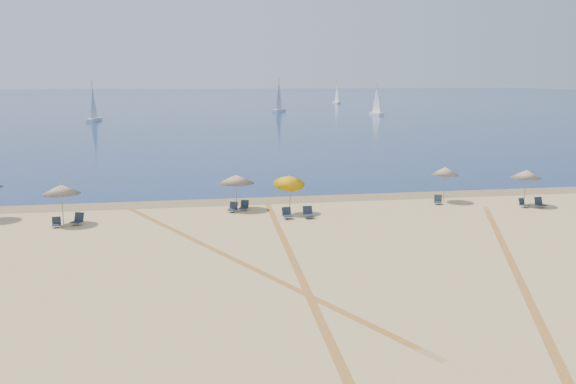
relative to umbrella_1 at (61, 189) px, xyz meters
name	(u,v)px	position (x,y,z in m)	size (l,w,h in m)	color
ground	(395,347)	(13.58, -18.98, -2.10)	(160.00, 160.00, 0.00)	tan
ocean	(199,99)	(13.58, 206.02, -2.09)	(500.00, 500.00, 0.00)	#0C2151
wet_sand	(278,200)	(13.58, 5.02, -2.10)	(500.00, 500.00, 0.00)	olive
umbrella_1	(61,189)	(0.00, 0.00, 0.00)	(2.16, 2.16, 2.44)	gray
umbrella_2	(236,179)	(10.39, 2.29, -0.08)	(2.33, 2.33, 2.36)	gray
umbrella_3	(289,180)	(13.57, 0.49, 0.06)	(1.99, 2.06, 2.74)	gray
umbrella_4	(445,171)	(24.78, 2.32, 0.06)	(1.87, 1.87, 2.51)	gray
umbrella_5	(526,174)	(29.60, 0.22, 0.05)	(2.02, 2.02, 2.49)	gray
chair_1	(56,223)	(-0.26, -0.64, -1.84)	(0.57, 0.64, 0.59)	#1A222C
chair_2	(78,219)	(0.86, -0.21, -1.79)	(0.80, 0.85, 0.70)	#1A222C
chair_3	(233,208)	(10.10, 1.59, -1.82)	(0.74, 0.79, 0.64)	#1A222C
chair_4	(244,206)	(10.87, 2.04, -1.82)	(0.71, 0.76, 0.64)	#1A222C
chair_5	(287,214)	(13.22, -0.77, -1.80)	(0.65, 0.73, 0.68)	#1A222C
chair_6	(308,213)	(14.52, -0.85, -1.79)	(0.65, 0.74, 0.72)	#1A222C
chair_7	(438,200)	(24.06, 1.63, -1.83)	(0.72, 0.76, 0.62)	#1A222C
chair_8	(523,203)	(29.24, -0.26, -1.83)	(0.69, 0.74, 0.61)	#1A222C
chair_9	(540,203)	(30.31, -0.47, -1.80)	(0.63, 0.72, 0.68)	#1A222C
sailboat_0	(279,101)	(30.74, 112.65, 0.42)	(4.17, 5.50, 8.33)	white
sailboat_1	(337,96)	(56.70, 156.38, 0.25)	(1.59, 5.28, 7.78)	white
sailboat_2	(377,105)	(50.66, 96.63, 0.13)	(2.09, 5.09, 7.37)	white
sailboat_3	(93,109)	(-9.93, 86.62, 0.25)	(2.39, 5.39, 7.79)	white
tire_tracks	(335,260)	(13.98, -9.64, -2.10)	(50.09, 43.94, 0.00)	tan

